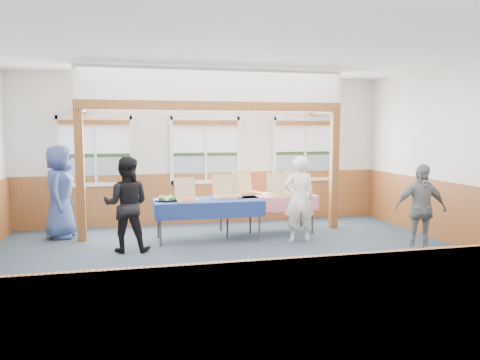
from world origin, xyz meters
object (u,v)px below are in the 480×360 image
person_grey (420,209)px  table_left (208,202)px  man_blue (60,192)px  woman_black (126,204)px  woman_white (299,199)px  table_right (266,197)px

person_grey → table_left: bearing=161.2°
man_blue → person_grey: 6.45m
table_left → woman_black: woman_black is taller
woman_black → person_grey: size_ratio=1.07×
woman_white → person_grey: (1.63, -1.26, -0.04)m
man_blue → person_grey: (5.91, -2.58, -0.14)m
table_right → woman_black: (-2.69, -0.88, 0.09)m
table_right → person_grey: 2.93m
table_left → woman_black: (-1.46, -0.51, 0.09)m
woman_white → table_left: bearing=-13.3°
table_right → woman_black: 2.84m
table_right → table_left: bearing=-156.8°
woman_black → man_blue: size_ratio=0.90×
woman_white → table_right: bearing=-63.2°
person_grey → man_blue: bearing=166.5°
woman_black → table_right: bearing=-152.5°
woman_white → person_grey: bearing=147.2°
woman_white → woman_black: bearing=4.7°
table_left → person_grey: person_grey is taller
table_left → woman_white: bearing=-2.1°
table_left → man_blue: size_ratio=1.21×
table_right → woman_black: woman_black is taller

